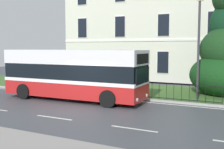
# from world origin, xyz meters

# --- Properties ---
(ground_plane) EXTENTS (60.00, 56.00, 0.18)m
(ground_plane) POSITION_xyz_m (0.00, 1.30, -0.01)
(ground_plane) COLOR #41454B
(georgian_townhouse) EXTENTS (17.27, 8.61, 13.19)m
(georgian_townhouse) POSITION_xyz_m (-1.22, 16.65, 6.75)
(georgian_townhouse) COLOR silver
(georgian_townhouse) RESTS_ON ground_plane
(iron_verge_railing) EXTENTS (15.87, 0.04, 0.97)m
(iron_verge_railing) POSITION_xyz_m (-1.22, 4.40, 0.62)
(iron_verge_railing) COLOR black
(iron_verge_railing) RESTS_ON ground_plane
(single_decker_bus) EXTENTS (9.11, 2.78, 3.10)m
(single_decker_bus) POSITION_xyz_m (-1.77, 2.39, 1.63)
(single_decker_bus) COLOR #B41D1D
(single_decker_bus) RESTS_ON ground_plane
(street_lamp_post) EXTENTS (0.36, 0.24, 6.20)m
(street_lamp_post) POSITION_xyz_m (5.18, 5.30, 3.70)
(street_lamp_post) COLOR #333338
(street_lamp_post) RESTS_ON ground_plane
(litter_bin) EXTENTS (0.48, 0.48, 1.10)m
(litter_bin) POSITION_xyz_m (-5.74, 5.00, 0.67)
(litter_bin) COLOR #4C4742
(litter_bin) RESTS_ON ground_plane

